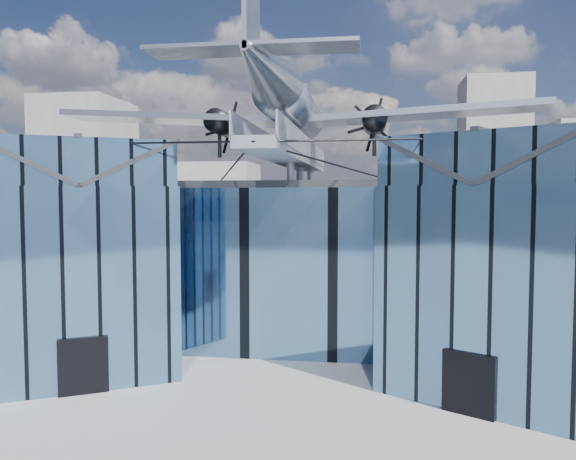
# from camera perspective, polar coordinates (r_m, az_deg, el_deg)

# --- Properties ---
(ground_plane) EXTENTS (120.00, 120.00, 0.00)m
(ground_plane) POSITION_cam_1_polar(r_m,az_deg,el_deg) (29.74, -0.58, -14.22)
(ground_plane) COLOR gray
(museum) EXTENTS (32.88, 24.50, 17.60)m
(museum) POSITION_cam_1_polar(r_m,az_deg,el_deg) (34.27, 0.93, -2.39)
(museum) COLOR teal
(museum) RESTS_ON ground
(bg_towers) EXTENTS (77.00, 24.50, 26.00)m
(bg_towers) POSITION_cam_1_polar(r_m,az_deg,el_deg) (78.54, 6.25, 4.14)
(bg_towers) COLOR gray
(bg_towers) RESTS_ON ground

